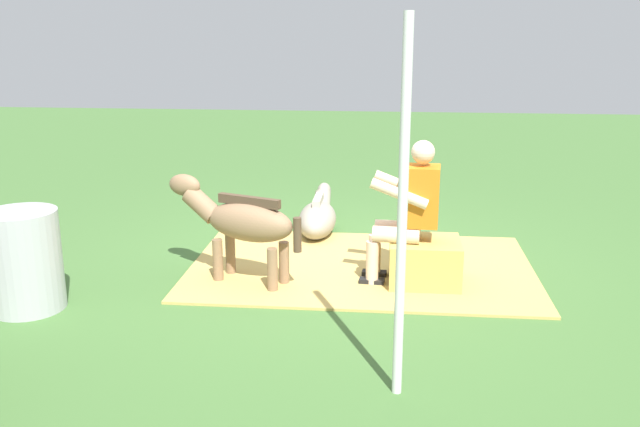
# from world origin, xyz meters

# --- Properties ---
(ground_plane) EXTENTS (24.00, 24.00, 0.00)m
(ground_plane) POSITION_xyz_m (0.00, 0.00, 0.00)
(ground_plane) COLOR #426B33
(hay_patch) EXTENTS (3.20, 2.09, 0.02)m
(hay_patch) POSITION_xyz_m (-0.26, 0.14, 0.01)
(hay_patch) COLOR tan
(hay_patch) RESTS_ON ground
(hay_bale) EXTENTS (0.61, 0.55, 0.41)m
(hay_bale) POSITION_xyz_m (-0.83, 0.50, 0.20)
(hay_bale) COLOR tan
(hay_bale) RESTS_ON ground
(person_seated) EXTENTS (0.68, 0.45, 1.29)m
(person_seated) POSITION_xyz_m (-0.67, 0.50, 0.70)
(person_seated) COLOR beige
(person_seated) RESTS_ON ground
(pony_standing) EXTENTS (1.29, 0.67, 0.93)m
(pony_standing) POSITION_xyz_m (0.78, 0.60, 0.56)
(pony_standing) COLOR #8C6B4C
(pony_standing) RESTS_ON ground
(pony_lying) EXTENTS (0.40, 1.33, 0.42)m
(pony_lying) POSITION_xyz_m (0.26, -0.95, 0.19)
(pony_lying) COLOR gray
(pony_lying) RESTS_ON ground
(water_barrel) EXTENTS (0.58, 0.58, 0.81)m
(water_barrel) POSITION_xyz_m (2.38, 1.35, 0.41)
(water_barrel) COLOR #B2B2B7
(water_barrel) RESTS_ON ground
(tent_pole_left) EXTENTS (0.06, 0.06, 2.30)m
(tent_pole_left) POSITION_xyz_m (-0.58, 2.39, 1.15)
(tent_pole_left) COLOR silver
(tent_pole_left) RESTS_ON ground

